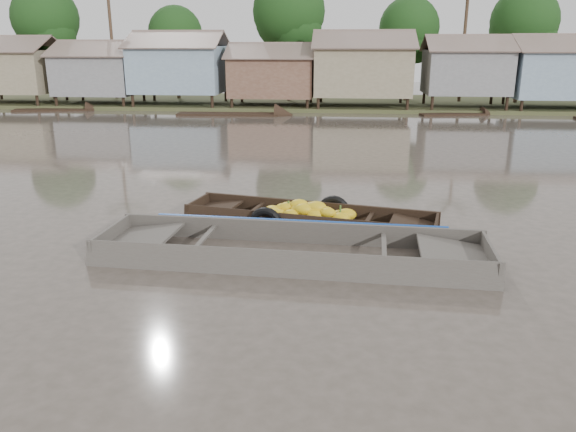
{
  "coord_description": "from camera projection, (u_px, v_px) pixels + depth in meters",
  "views": [
    {
      "loc": [
        1.25,
        -11.02,
        4.44
      ],
      "look_at": [
        0.1,
        0.76,
        0.8
      ],
      "focal_mm": 35.0,
      "sensor_mm": 36.0,
      "label": 1
    }
  ],
  "objects": [
    {
      "name": "ground",
      "position": [
        280.0,
        262.0,
        11.9
      ],
      "size": [
        120.0,
        120.0,
        0.0
      ],
      "primitive_type": "plane",
      "color": "#453D34",
      "rests_on": "ground"
    },
    {
      "name": "viewer_boat",
      "position": [
        293.0,
        255.0,
        12.1
      ],
      "size": [
        8.46,
        2.62,
        0.67
      ],
      "rotation": [
        0.0,
        0.0,
        -0.05
      ],
      "color": "#46403B",
      "rests_on": "ground"
    },
    {
      "name": "riverbank",
      "position": [
        369.0,
        63.0,
        41.03
      ],
      "size": [
        120.0,
        12.47,
        10.22
      ],
      "color": "#384723",
      "rests_on": "ground"
    },
    {
      "name": "distant_boats",
      "position": [
        479.0,
        123.0,
        33.17
      ],
      "size": [
        48.42,
        16.26,
        0.35
      ],
      "color": "black",
      "rests_on": "ground"
    },
    {
      "name": "banana_boat",
      "position": [
        306.0,
        218.0,
        14.28
      ],
      "size": [
        6.55,
        2.81,
        0.91
      ],
      "rotation": [
        0.0,
        0.0,
        -0.21
      ],
      "color": "black",
      "rests_on": "ground"
    }
  ]
}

